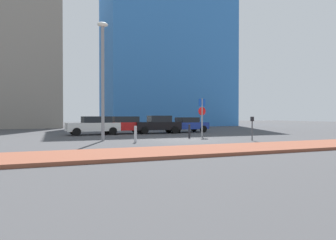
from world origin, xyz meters
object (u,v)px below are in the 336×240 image
Objects in this scene: traffic_bollard_mid at (189,131)px; traffic_bollard_near at (135,134)px; parked_car_blue at (186,124)px; street_lamp at (103,72)px; parking_meter at (252,125)px; parked_car_black at (158,124)px; parking_sign_post at (202,113)px; parked_car_white at (94,125)px; parked_car_red at (124,125)px.

traffic_bollard_near is at bearing -156.19° from traffic_bollard_mid.
parked_car_blue is at bearing 50.12° from traffic_bollard_near.
parking_meter is at bearing -19.64° from street_lamp.
traffic_bollard_mid is at bearing -113.02° from parked_car_blue.
street_lamp is 4.55m from traffic_bollard_near.
parking_sign_post reaches higher than parked_car_black.
parked_car_black reaches higher than traffic_bollard_mid.
parked_car_blue is 7.39m from traffic_bollard_mid.
parked_car_white is 12.76m from parking_meter.
parked_car_blue is (8.68, 0.69, -0.06)m from parked_car_white.
traffic_bollard_near is at bearing -117.53° from parked_car_black.
parked_car_black reaches higher than traffic_bollard_near.
traffic_bollard_near is (-7.27, 1.32, -0.49)m from parking_meter.
traffic_bollard_mid is at bearing 23.81° from traffic_bollard_near.
street_lamp is (-2.82, -6.63, 3.54)m from parked_car_red.
parked_car_black is 4.20× the size of traffic_bollard_near.
traffic_bollard_mid is (-2.85, 3.28, -0.49)m from parking_meter.
traffic_bollard_near is (1.36, -8.07, -0.31)m from parked_car_white.
parked_car_white is at bearing -171.11° from parked_car_red.
parking_sign_post is at bearing 20.71° from traffic_bollard_mid.
parked_car_blue reaches higher than traffic_bollard_near.
parking_meter reaches higher than traffic_bollard_near.
parking_sign_post reaches higher than traffic_bollard_near.
traffic_bollard_near is at bearing -156.86° from parking_sign_post.
parked_car_white reaches higher than parked_car_red.
parked_car_blue is 4.28× the size of traffic_bollard_near.
traffic_bollard_mid is at bearing 131.02° from parking_meter.
parked_car_white is 1.04× the size of parked_car_blue.
parked_car_white is at bearing 132.61° from parking_meter.
parked_car_black reaches higher than parked_car_blue.
parked_car_black is 6.15m from traffic_bollard_mid.
parking_sign_post reaches higher than parked_car_white.
parked_car_black is (3.00, -0.38, 0.01)m from parked_car_red.
street_lamp is at bearing -92.18° from parked_car_white.
street_lamp reaches higher than parked_car_blue.
parked_car_red reaches higher than traffic_bollard_near.
street_lamp is at bearing -132.96° from parked_car_black.
parked_car_blue is at bearing 66.98° from traffic_bollard_mid.
street_lamp is (-5.82, -6.25, 3.53)m from parked_car_black.
parked_car_black is 5.93m from parking_sign_post.
street_lamp is (-8.91, -6.91, 3.60)m from parked_car_blue.
traffic_bollard_near is (-1.22, -8.47, -0.31)m from parked_car_red.
parking_meter is 10.00m from street_lamp.
parked_car_blue is at bearing 2.66° from parked_car_red.
parking_sign_post is 2.96× the size of traffic_bollard_mid.
parking_sign_post is 6.30m from traffic_bollard_near.
traffic_bollard_near is at bearing -80.40° from parked_car_white.
traffic_bollard_near is at bearing 169.68° from parking_meter.
traffic_bollard_mid is (6.02, 0.11, -3.85)m from street_lamp.
traffic_bollard_near is (-5.67, -2.42, -1.30)m from parking_sign_post.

